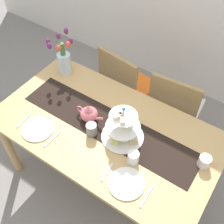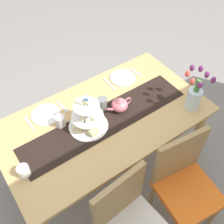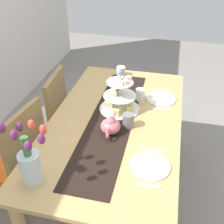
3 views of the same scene
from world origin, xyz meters
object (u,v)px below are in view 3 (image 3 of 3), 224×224
Objects in this scene: knife_left at (153,149)px; mug_grey at (128,120)px; dinner_plate_right at (161,99)px; tiered_cake_stand at (119,98)px; teapot at (110,126)px; tulip_vase at (30,161)px; chair_right at (46,116)px; fork_left at (147,185)px; chair_left at (16,156)px; fork_right at (159,109)px; cream_jug at (121,71)px; knife_right at (162,90)px; mug_white_text at (140,95)px; dining_table at (115,132)px; dinner_plate_left at (150,166)px.

mug_grey reaches higher than knife_left.
dinner_plate_right is (0.61, 0.00, 0.00)m from knife_left.
tiered_cake_stand is 1.28× the size of teapot.
tulip_vase is (-0.49, 0.31, 0.08)m from teapot.
chair_right is 6.07× the size of fork_left.
fork_right is at bearing -64.11° from chair_left.
cream_jug is 0.37× the size of dinner_plate_right.
fork_left is (0.10, -0.60, -0.14)m from tulip_vase.
knife_left is at bearing 0.00° from fork_left.
chair_left is 0.52m from chair_right.
dinner_plate_right is (0.10, -0.97, 0.26)m from chair_right.
dinner_plate_right is (1.00, -0.60, -0.13)m from tulip_vase.
knife_left is at bearing -143.53° from tiered_cake_stand.
knife_right is (0.36, -0.29, -0.09)m from tiered_cake_stand.
tulip_vase reaches higher than knife_left.
fork_right is 0.19m from mug_white_text.
mug_white_text reaches higher than dining_table.
tiered_cake_stand is 2.03× the size of fork_left.
dinner_plate_left is 0.73m from mug_white_text.
mug_white_text is (0.71, 0.16, 0.04)m from dinner_plate_left.
fork_right is at bearing -141.03° from cream_jug.
dinner_plate_left is 1.35× the size of knife_right.
tiered_cake_stand reaches higher than fork_left.
mug_grey is at bearing 144.27° from fork_right.
chair_left reaches higher than knife_left.
tulip_vase is 3.96× the size of mug_grey.
tulip_vase is 0.66m from dinner_plate_left.
mug_white_text reaches higher than knife_right.
mug_grey is (-0.31, -0.78, 0.30)m from chair_right.
tulip_vase is at bearing 144.97° from fork_right.
fork_right is at bearing -35.73° from mug_grey.
teapot reaches higher than mug_grey.
dinner_plate_left is 1.53× the size of fork_right.
dinner_plate_right is at bearing -54.12° from tiered_cake_stand.
tulip_vase is 4.43× the size of cream_jug.
fork_right is (-0.14, 0.00, -0.00)m from dinner_plate_right.
cream_jug is at bearing 22.49° from knife_left.
knife_left is (-0.25, -0.29, 0.11)m from dining_table.
dinner_plate_right reaches higher than fork_left.
knife_left is (-0.95, -0.39, -0.04)m from cream_jug.
chair_left is 3.82× the size of teapot.
cream_jug is 0.50× the size of knife_right.
tulip_vase is 1.05m from fork_right.
knife_right is (0.14, 0.00, -0.00)m from dinner_plate_right.
chair_left is (-0.26, 0.68, -0.15)m from dining_table.
teapot reaches higher than dinner_plate_left.
chair_right is at bearing 103.93° from knife_right.
tulip_vase is at bearing 147.85° from teapot.
dinner_plate_left is 1.53× the size of fork_left.
dinner_plate_left is (-0.54, -0.29, -0.09)m from tiered_cake_stand.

